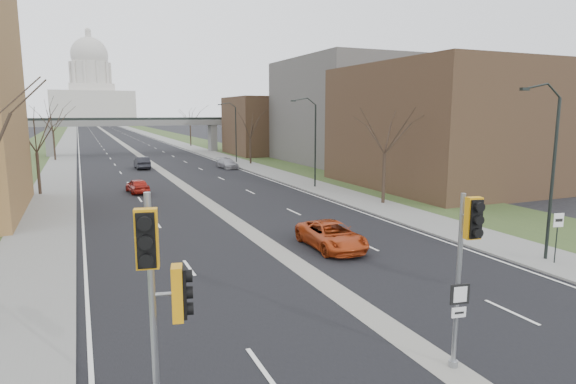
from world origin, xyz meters
TOP-DOWN VIEW (x-y plane):
  - ground at (0.00, 0.00)m, footprint 700.00×700.00m
  - road_surface at (0.00, 150.00)m, footprint 20.00×600.00m
  - median_strip at (0.00, 150.00)m, footprint 1.20×600.00m
  - sidewalk_right at (12.00, 150.00)m, footprint 4.00×600.00m
  - sidewalk_left at (-12.00, 150.00)m, footprint 4.00×600.00m
  - grass_verge_right at (18.00, 150.00)m, footprint 8.00×600.00m
  - grass_verge_left at (-18.00, 150.00)m, footprint 8.00×600.00m
  - commercial_block_near at (24.00, 28.00)m, footprint 16.00×20.00m
  - commercial_block_mid at (28.00, 52.00)m, footprint 18.00×22.00m
  - commercial_block_far at (22.00, 70.00)m, footprint 14.00×14.00m
  - pedestrian_bridge at (0.00, 80.00)m, footprint 34.00×3.00m
  - capitol at (0.00, 320.00)m, footprint 48.00×42.00m
  - streetlight_near at (10.99, 6.00)m, footprint 2.61×0.20m
  - streetlight_mid at (10.99, 32.00)m, footprint 2.61×0.20m
  - streetlight_far at (10.99, 58.00)m, footprint 2.61×0.20m
  - tree_left_b at (-13.00, 38.00)m, footprint 6.75×6.75m
  - tree_left_c at (-13.00, 72.00)m, footprint 7.65×7.65m
  - tree_right_a at (13.00, 22.00)m, footprint 7.20×7.20m
  - tree_right_b at (13.00, 55.00)m, footprint 6.30×6.30m
  - tree_right_c at (13.00, 95.00)m, footprint 7.65×7.65m
  - signal_pole_left at (-8.05, -0.03)m, footprint 1.19×0.96m
  - signal_pole_median at (0.19, -0.46)m, footprint 0.63×0.87m
  - speed_limit_sign at (11.59, 5.33)m, footprint 0.53×0.15m
  - car_left_near at (-4.76, 35.74)m, footprint 2.03×4.12m
  - car_left_far at (-2.00, 55.51)m, footprint 1.72×4.83m
  - car_right_near at (2.95, 12.35)m, footprint 2.53×5.29m
  - car_right_mid at (8.47, 51.46)m, footprint 2.23×4.70m

SIDE VIEW (x-z plane):
  - ground at x=0.00m, z-range 0.00..0.00m
  - median_strip at x=0.00m, z-range -0.01..0.01m
  - road_surface at x=0.00m, z-range 0.00..0.01m
  - grass_verge_right at x=18.00m, z-range 0.00..0.10m
  - grass_verge_left at x=-18.00m, z-range 0.00..0.10m
  - sidewalk_right at x=12.00m, z-range 0.00..0.12m
  - sidewalk_left at x=-12.00m, z-range 0.00..0.12m
  - car_right_mid at x=8.47m, z-range 0.00..1.33m
  - car_left_near at x=-4.76m, z-range 0.00..1.35m
  - car_right_near at x=2.95m, z-range 0.00..1.46m
  - car_left_far at x=-2.00m, z-range 0.00..1.59m
  - speed_limit_sign at x=11.59m, z-range 0.59..3.08m
  - signal_pole_median at x=0.19m, z-range 1.03..6.24m
  - signal_pole_left at x=-8.05m, z-range 0.89..6.63m
  - pedestrian_bridge at x=0.00m, z-range 1.62..8.07m
  - commercial_block_far at x=22.00m, z-range 0.00..10.00m
  - tree_right_b at x=13.00m, z-range 1.71..9.93m
  - commercial_block_near at x=24.00m, z-range 0.00..12.00m
  - tree_left_b at x=-13.00m, z-range 1.82..10.63m
  - tree_right_a at x=13.00m, z-range 1.94..11.34m
  - streetlight_near at x=10.99m, z-range 2.60..11.30m
  - streetlight_mid at x=10.99m, z-range 2.60..11.30m
  - streetlight_far at x=10.99m, z-range 2.60..11.30m
  - tree_left_c at x=-13.00m, z-range 2.05..12.04m
  - tree_right_c at x=13.00m, z-range 2.05..12.04m
  - commercial_block_mid at x=28.00m, z-range 0.00..15.00m
  - capitol at x=0.00m, z-range -9.28..46.47m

